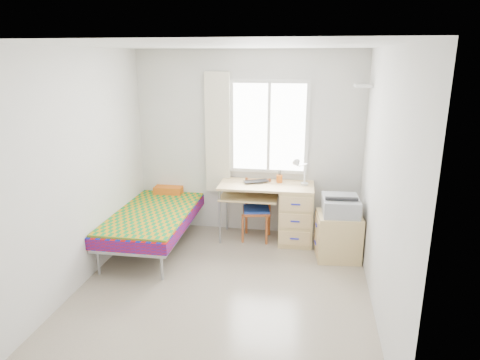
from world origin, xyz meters
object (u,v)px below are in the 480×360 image
(bed, at_px, (158,213))
(desk, at_px, (291,211))
(cabinet, at_px, (338,236))
(printer, at_px, (340,205))
(chair, at_px, (257,205))

(bed, bearing_deg, desk, 10.55)
(desk, distance_m, cabinet, 0.77)
(desk, relative_size, printer, 2.42)
(bed, distance_m, desk, 1.83)
(cabinet, relative_size, printer, 1.10)
(cabinet, bearing_deg, bed, 172.56)
(chair, relative_size, cabinet, 1.45)
(chair, distance_m, printer, 1.20)
(desk, bearing_deg, cabinet, -35.39)
(desk, xyz_separation_m, chair, (-0.47, 0.03, 0.05))
(bed, xyz_separation_m, printer, (2.42, -0.02, 0.26))
(bed, relative_size, chair, 2.44)
(chair, xyz_separation_m, cabinet, (1.10, -0.46, -0.19))
(desk, distance_m, chair, 0.48)
(desk, height_order, printer, printer)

